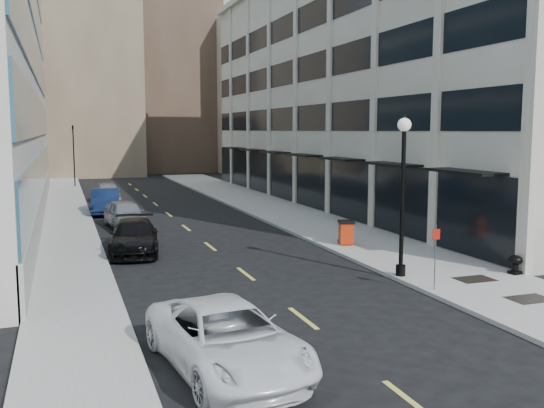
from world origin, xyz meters
TOP-DOWN VIEW (x-y plane):
  - ground at (0.00, 0.00)m, footprint 160.00×160.00m
  - sidewalk_right at (7.50, 20.00)m, footprint 5.00×80.00m
  - sidewalk_left at (-6.50, 20.00)m, footprint 3.00×80.00m
  - building_right at (16.94, 26.99)m, footprint 15.30×46.50m
  - skyline_tan_near at (-4.00, 68.00)m, footprint 14.00×18.00m
  - skyline_brown at (8.00, 72.00)m, footprint 12.00×16.00m
  - skyline_tan_far at (-14.00, 78.00)m, footprint 12.00×14.00m
  - skyline_stone at (18.00, 66.00)m, footprint 10.00×14.00m
  - grate_mid at (7.60, 1.00)m, footprint 1.40×1.00m
  - grate_far at (7.60, 3.80)m, footprint 1.40×1.00m
  - road_centerline at (0.00, 17.00)m, footprint 0.15×68.20m
  - traffic_signal at (-5.50, 48.00)m, footprint 0.66×0.66m
  - car_white_van at (-3.20, -1.11)m, footprint 3.31×5.97m
  - car_black_pickup at (-3.67, 13.60)m, footprint 2.82×5.52m
  - car_silver_sedan at (-3.32, 21.00)m, footprint 2.44×4.99m
  - car_blue_sedan at (-3.97, 27.74)m, footprint 2.21×5.26m
  - car_grey_sedan at (-3.38, 34.10)m, footprint 1.97×4.86m
  - trash_bin at (6.13, 11.57)m, footprint 0.88×0.89m
  - lamppost at (5.30, 5.20)m, footprint 0.51×0.51m
  - sign_post at (5.30, 2.99)m, footprint 0.27×0.07m
  - urn_planter at (9.60, 4.00)m, footprint 0.53×0.53m

SIDE VIEW (x-z plane):
  - ground at x=0.00m, z-range 0.00..0.00m
  - road_centerline at x=0.00m, z-range 0.00..0.01m
  - sidewalk_right at x=7.50m, z-range 0.00..0.15m
  - sidewalk_left at x=-6.50m, z-range 0.00..0.15m
  - grate_mid at x=7.60m, z-range 0.15..0.16m
  - grate_far at x=7.60m, z-range 0.15..0.16m
  - urn_planter at x=9.60m, z-range 0.23..0.96m
  - car_black_pickup at x=-3.67m, z-range 0.00..1.53m
  - trash_bin at x=6.13m, z-range 0.19..1.37m
  - car_white_van at x=-3.20m, z-range 0.00..1.58m
  - car_silver_sedan at x=-3.32m, z-range 0.00..1.64m
  - car_grey_sedan at x=-3.38m, z-range 0.00..1.65m
  - car_blue_sedan at x=-3.97m, z-range 0.00..1.69m
  - sign_post at x=5.30m, z-range 0.49..2.78m
  - lamppost at x=5.30m, z-range 0.68..6.76m
  - traffic_signal at x=-5.50m, z-range 2.23..9.21m
  - building_right at x=16.94m, z-range -0.13..18.12m
  - skyline_stone at x=18.00m, z-range 0.00..20.00m
  - skyline_tan_far at x=-14.00m, z-range 0.00..22.00m
  - skyline_tan_near at x=-4.00m, z-range 0.00..28.00m
  - skyline_brown at x=8.00m, z-range 0.00..34.00m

